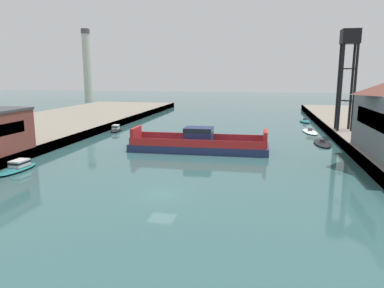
# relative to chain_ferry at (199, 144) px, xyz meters

# --- Properties ---
(ground_plane) EXTENTS (400.00, 400.00, 0.00)m
(ground_plane) POSITION_rel_chain_ferry_xyz_m (-0.01, -19.86, -1.08)
(ground_plane) COLOR #335B5B
(chain_ferry) EXTENTS (20.41, 6.05, 3.55)m
(chain_ferry) POSITION_rel_chain_ferry_xyz_m (0.00, 0.00, 0.00)
(chain_ferry) COLOR navy
(chain_ferry) RESTS_ON ground
(moored_boat_near_left) EXTENTS (2.65, 7.42, 0.88)m
(moored_boat_near_left) POSITION_rel_chain_ferry_xyz_m (18.81, 8.94, -0.88)
(moored_boat_near_left) COLOR black
(moored_boat_near_left) RESTS_ON ground
(moored_boat_near_right) EXTENTS (3.11, 7.87, 0.86)m
(moored_boat_near_right) POSITION_rel_chain_ferry_xyz_m (18.30, 21.10, -0.89)
(moored_boat_near_right) COLOR white
(moored_boat_near_right) RESTS_ON ground
(moored_boat_mid_left) EXTENTS (2.02, 4.99, 1.37)m
(moored_boat_mid_left) POSITION_rel_chain_ferry_xyz_m (-19.30, 14.96, -0.58)
(moored_boat_mid_left) COLOR black
(moored_boat_mid_left) RESTS_ON ground
(moored_boat_mid_right) EXTENTS (2.34, 6.29, 1.24)m
(moored_boat_mid_right) POSITION_rel_chain_ferry_xyz_m (-18.97, -15.12, -0.63)
(moored_boat_mid_right) COLOR #237075
(moored_boat_mid_right) RESTS_ON ground
(moored_boat_far_left) EXTENTS (2.83, 5.94, 1.03)m
(moored_boat_far_left) POSITION_rel_chain_ferry_xyz_m (18.93, 37.02, -0.81)
(moored_boat_far_left) COLOR #237075
(moored_boat_far_left) RESTS_ON ground
(crane_tower) EXTENTS (2.94, 2.94, 17.27)m
(crane_tower) POSITION_rel_chain_ferry_xyz_m (23.27, 16.03, 13.30)
(crane_tower) COLOR black
(crane_tower) RESTS_ON quay_right
(smokestack_distant_a) EXTENTS (3.56, 3.56, 29.75)m
(smokestack_distant_a) POSITION_rel_chain_ferry_xyz_m (-64.96, 93.49, 14.80)
(smokestack_distant_a) COLOR beige
(smokestack_distant_a) RESTS_ON ground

